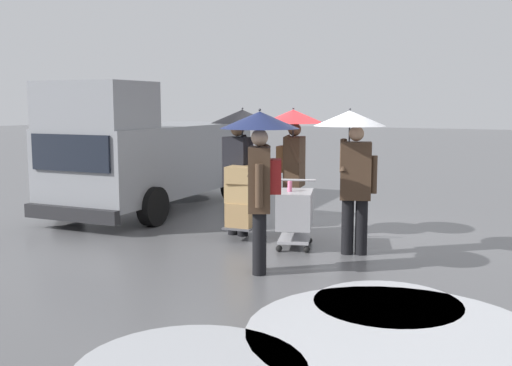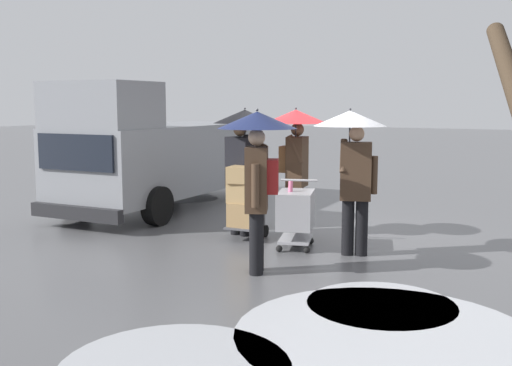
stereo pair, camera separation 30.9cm
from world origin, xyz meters
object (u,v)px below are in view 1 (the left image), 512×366
at_px(pedestrian_black_side, 293,142).
at_px(pedestrian_pink_side, 260,153).
at_px(pedestrian_white_side, 352,147).
at_px(pedestrian_far_side, 240,142).
at_px(cargo_van_parked_right, 149,154).
at_px(shopping_cart_vendor, 295,211).
at_px(hand_dolly_boxes, 243,197).

bearing_deg(pedestrian_black_side, pedestrian_pink_side, 103.08).
height_order(pedestrian_white_side, pedestrian_far_side, same).
relative_size(cargo_van_parked_right, pedestrian_pink_side, 2.53).
distance_m(cargo_van_parked_right, pedestrian_black_side, 3.70).
bearing_deg(pedestrian_far_side, pedestrian_black_side, -148.16).
bearing_deg(pedestrian_far_side, pedestrian_pink_side, 125.32).
xyz_separation_m(shopping_cart_vendor, hand_dolly_boxes, (0.99, -0.15, 0.13)).
distance_m(pedestrian_white_side, pedestrian_far_side, 2.08).
distance_m(cargo_van_parked_right, pedestrian_far_side, 3.14).
bearing_deg(pedestrian_white_side, pedestrian_far_side, -10.17).
distance_m(shopping_cart_vendor, pedestrian_far_side, 1.58).
relative_size(cargo_van_parked_right, pedestrian_white_side, 2.53).
xyz_separation_m(cargo_van_parked_right, pedestrian_black_side, (-3.59, 0.81, 0.39)).
relative_size(pedestrian_black_side, pedestrian_far_side, 1.00).
bearing_deg(pedestrian_pink_side, pedestrian_white_side, -118.17).
bearing_deg(cargo_van_parked_right, pedestrian_pink_side, 143.20).
distance_m(pedestrian_black_side, pedestrian_white_side, 1.54).
distance_m(cargo_van_parked_right, hand_dolly_boxes, 3.40).
bearing_deg(pedestrian_pink_side, pedestrian_black_side, -76.92).
bearing_deg(pedestrian_pink_side, hand_dolly_boxes, -54.79).
height_order(pedestrian_pink_side, pedestrian_far_side, same).
relative_size(hand_dolly_boxes, pedestrian_far_side, 0.61).
bearing_deg(shopping_cart_vendor, cargo_van_parked_right, -22.47).
bearing_deg(hand_dolly_boxes, pedestrian_pink_side, 125.21).
bearing_deg(hand_dolly_boxes, cargo_van_parked_right, -26.61).
relative_size(pedestrian_black_side, pedestrian_white_side, 1.00).
bearing_deg(pedestrian_white_side, cargo_van_parked_right, -18.60).
bearing_deg(shopping_cart_vendor, pedestrian_black_side, -64.37).
bearing_deg(pedestrian_black_side, cargo_van_parked_right, -12.73).
xyz_separation_m(hand_dolly_boxes, pedestrian_pink_side, (-1.11, 1.57, 0.87)).
distance_m(shopping_cart_vendor, hand_dolly_boxes, 1.01).
distance_m(pedestrian_pink_side, pedestrian_far_side, 2.21).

